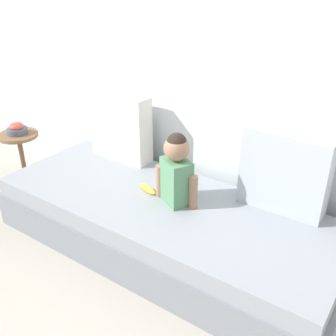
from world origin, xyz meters
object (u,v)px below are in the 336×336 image
(toddler, at_px, (176,169))
(fruit_bowl, at_px, (17,129))
(couch, at_px, (164,225))
(throw_pillow_right, at_px, (285,172))
(side_table, at_px, (20,145))
(throw_pillow_left, at_px, (121,127))
(banana, at_px, (148,189))

(toddler, height_order, fruit_bowl, toddler)
(couch, distance_m, throw_pillow_right, 0.86)
(throw_pillow_right, bearing_deg, side_table, -172.77)
(throw_pillow_left, distance_m, fruit_bowl, 0.98)
(toddler, bearing_deg, banana, -178.74)
(banana, xyz_separation_m, fruit_bowl, (-1.41, 0.03, 0.10))
(throw_pillow_left, height_order, toddler, throw_pillow_left)
(banana, height_order, side_table, side_table)
(fruit_bowl, bearing_deg, throw_pillow_left, 16.92)
(throw_pillow_left, distance_m, banana, 0.63)
(throw_pillow_right, height_order, banana, throw_pillow_right)
(throw_pillow_left, distance_m, toddler, 0.78)
(throw_pillow_left, xyz_separation_m, toddler, (0.71, -0.31, -0.02))
(couch, distance_m, toddler, 0.44)
(banana, distance_m, side_table, 1.41)
(side_table, height_order, fruit_bowl, fruit_bowl)
(side_table, distance_m, fruit_bowl, 0.15)
(couch, relative_size, throw_pillow_right, 4.47)
(throw_pillow_left, height_order, banana, throw_pillow_left)
(fruit_bowl, bearing_deg, toddler, -0.95)
(throw_pillow_right, relative_size, banana, 3.09)
(toddler, height_order, side_table, toddler)
(couch, height_order, throw_pillow_right, throw_pillow_right)
(couch, relative_size, side_table, 5.11)
(couch, bearing_deg, banana, 166.86)
(toddler, distance_m, side_table, 1.66)
(throw_pillow_right, xyz_separation_m, toddler, (-0.58, -0.31, -0.02))
(couch, distance_m, throw_pillow_left, 0.86)
(fruit_bowl, bearing_deg, throw_pillow_right, 7.23)
(side_table, relative_size, fruit_bowl, 2.70)
(couch, xyz_separation_m, throw_pillow_left, (-0.65, 0.35, 0.45))
(banana, height_order, fruit_bowl, fruit_bowl)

